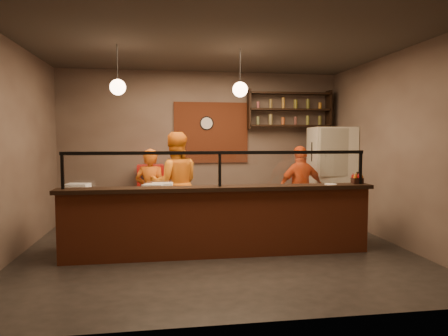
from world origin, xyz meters
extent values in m
plane|color=black|center=(0.00, 0.00, 0.00)|extent=(6.00, 6.00, 0.00)
plane|color=#39332C|center=(0.00, 0.00, 3.20)|extent=(6.00, 6.00, 0.00)
plane|color=#6B5B4E|center=(0.00, 2.50, 1.60)|extent=(6.00, 0.00, 6.00)
plane|color=#6B5B4E|center=(-3.00, 0.00, 1.60)|extent=(0.00, 5.00, 5.00)
plane|color=#6B5B4E|center=(3.00, 0.00, 1.60)|extent=(0.00, 5.00, 5.00)
plane|color=#6B5B4E|center=(0.00, -2.50, 1.60)|extent=(6.00, 0.00, 6.00)
cube|color=brown|center=(0.20, 2.47, 1.90)|extent=(1.60, 0.04, 1.30)
cube|color=brown|center=(0.00, -0.30, 0.50)|extent=(4.60, 0.25, 1.00)
cube|color=black|center=(0.00, -0.30, 1.03)|extent=(4.70, 0.37, 0.06)
cube|color=gray|center=(0.00, 0.20, 0.42)|extent=(4.60, 0.75, 0.85)
cube|color=silver|center=(0.00, 0.20, 0.88)|extent=(4.60, 0.75, 0.05)
cube|color=white|center=(0.00, -0.30, 1.31)|extent=(4.40, 0.02, 0.50)
cube|color=black|center=(0.00, -0.30, 1.56)|extent=(4.50, 0.05, 0.05)
cube|color=black|center=(-2.22, -0.30, 1.31)|extent=(0.04, 0.04, 0.50)
cube|color=black|center=(0.00, -0.30, 1.31)|extent=(0.04, 0.04, 0.50)
cube|color=black|center=(2.22, -0.30, 1.31)|extent=(0.04, 0.04, 0.50)
cube|color=black|center=(1.90, 2.32, 2.05)|extent=(1.80, 0.28, 0.04)
cube|color=black|center=(1.90, 2.32, 2.40)|extent=(1.80, 0.28, 0.04)
cube|color=black|center=(1.90, 2.32, 2.75)|extent=(1.80, 0.28, 0.04)
cube|color=black|center=(1.00, 2.32, 2.40)|extent=(0.04, 0.28, 0.85)
cube|color=black|center=(2.80, 2.32, 2.40)|extent=(0.04, 0.28, 0.85)
cylinder|color=black|center=(0.10, 2.46, 2.10)|extent=(0.30, 0.04, 0.30)
cylinder|color=black|center=(-1.50, 0.20, 2.90)|extent=(0.01, 0.01, 0.60)
sphere|color=#F2B885|center=(-1.50, 0.20, 2.55)|extent=(0.24, 0.24, 0.24)
cylinder|color=black|center=(0.40, 0.20, 2.90)|extent=(0.01, 0.01, 0.60)
sphere|color=#F2B885|center=(0.40, 0.20, 2.55)|extent=(0.24, 0.24, 0.24)
imported|color=#D05B13|center=(-1.06, 1.21, 0.79)|extent=(0.66, 0.53, 1.59)
imported|color=orange|center=(-0.62, 1.13, 0.94)|extent=(0.97, 0.78, 1.89)
imported|color=#D04313|center=(1.76, 1.13, 0.82)|extent=(1.01, 0.55, 1.63)
cube|color=beige|center=(2.60, 1.66, 1.00)|extent=(0.89, 0.84, 2.00)
cube|color=#B4100C|center=(-1.09, 2.15, 0.62)|extent=(0.55, 0.50, 1.23)
cylinder|color=beige|center=(-0.16, 0.13, 0.91)|extent=(0.56, 0.56, 0.01)
cube|color=silver|center=(-2.15, 0.32, 0.98)|extent=(0.38, 0.32, 0.17)
cube|color=silver|center=(-0.85, 0.24, 0.98)|extent=(0.35, 0.29, 0.17)
cube|color=silver|center=(-0.97, 0.18, 0.98)|extent=(0.38, 0.34, 0.16)
cylinder|color=yellow|center=(-0.74, 0.38, 0.93)|extent=(0.32, 0.14, 0.05)
cube|color=black|center=(2.20, -0.25, 1.10)|extent=(0.16, 0.13, 0.09)
cylinder|color=black|center=(2.20, -0.25, 1.15)|extent=(0.05, 0.05, 0.18)
cylinder|color=silver|center=(1.72, -0.34, 1.07)|extent=(0.19, 0.19, 0.01)
camera|label=1|loc=(-0.81, -6.12, 1.76)|focal=32.00mm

